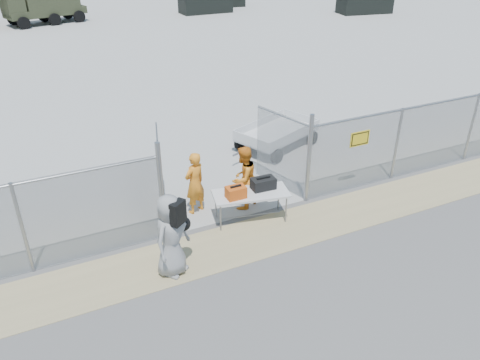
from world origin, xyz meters
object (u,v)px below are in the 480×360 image
security_worker_right (243,178)px  visitor (171,236)px  security_worker_left (195,183)px  folding_table (251,206)px  utility_trailer (277,135)px

security_worker_right → visitor: size_ratio=0.91×
security_worker_left → security_worker_right: security_worker_right is taller
security_worker_left → security_worker_right: (1.23, -0.30, 0.02)m
folding_table → security_worker_left: bearing=151.1°
security_worker_right → folding_table: bearing=51.3°
visitor → utility_trailer: 7.09m
security_worker_left → security_worker_right: size_ratio=0.98×
security_worker_left → security_worker_right: 1.27m
visitor → folding_table: bearing=-10.9°
folding_table → utility_trailer: size_ratio=0.53×
utility_trailer → security_worker_left: bearing=-168.1°
folding_table → security_worker_right: (0.11, 0.67, 0.47)m
security_worker_left → visitor: visitor is taller
visitor → utility_trailer: size_ratio=0.53×
security_worker_right → utility_trailer: 4.05m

